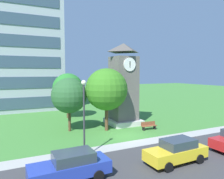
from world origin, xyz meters
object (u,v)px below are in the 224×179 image
clock_tower (123,89)px  park_bench (149,126)px  parked_car_blue (71,166)px  street_lamp (84,110)px  tree_by_building (106,89)px  tree_streetside (68,89)px  parked_car_yellow (176,151)px  tree_near_tower (69,96)px

clock_tower → park_bench: 5.48m
clock_tower → parked_car_blue: bearing=-131.2°
street_lamp → tree_by_building: bearing=53.2°
tree_by_building → parked_car_blue: 11.63m
tree_by_building → parked_car_blue: bearing=-125.3°
street_lamp → tree_streetside: tree_streetside is taller
tree_streetside → parked_car_yellow: 18.74m
park_bench → tree_streetside: (-6.54, 10.10, 3.65)m
street_lamp → parked_car_yellow: street_lamp is taller
tree_by_building → parked_car_blue: (-6.37, -9.01, -3.67)m
street_lamp → parked_car_blue: 4.39m
parked_car_yellow → tree_streetside: bearing=99.8°
tree_by_building → tree_streetside: (-2.16, 8.32, -0.43)m
parked_car_blue → park_bench: bearing=33.9°
tree_near_tower → parked_car_blue: size_ratio=1.21×
park_bench → tree_streetside: size_ratio=0.29×
tree_streetside → parked_car_blue: (-4.21, -17.33, -3.25)m
park_bench → tree_by_building: 6.24m
tree_streetside → park_bench: bearing=-57.1°
street_lamp → parked_car_yellow: size_ratio=1.26×
clock_tower → parked_car_blue: clock_tower is taller
parked_car_blue → parked_car_yellow: same height
parked_car_blue → parked_car_yellow: 7.40m
tree_by_building → street_lamp: bearing=-126.8°
park_bench → tree_near_tower: bearing=158.1°
tree_streetside → parked_car_yellow: (3.15, -18.18, -3.25)m
tree_streetside → tree_by_building: bearing=-75.4°
clock_tower → street_lamp: (-7.67, -7.91, -0.79)m
street_lamp → tree_near_tower: 7.64m
clock_tower → tree_streetside: (-5.26, 6.52, -0.29)m
clock_tower → parked_car_blue: (-9.47, -10.82, -3.54)m
park_bench → tree_streetside: 12.58m
park_bench → street_lamp: (-8.94, -4.32, 3.15)m
tree_streetside → parked_car_blue: bearing=-103.6°
park_bench → street_lamp: 10.42m
park_bench → tree_near_tower: size_ratio=0.31×
tree_by_building → parked_car_yellow: (0.98, -9.86, -3.68)m
tree_near_tower → tree_streetside: (1.58, 6.84, 0.22)m
clock_tower → tree_streetside: bearing=128.9°
street_lamp → parked_car_yellow: 7.25m
tree_streetside → parked_car_yellow: bearing=-80.2°
tree_near_tower → tree_streetside: bearing=77.0°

